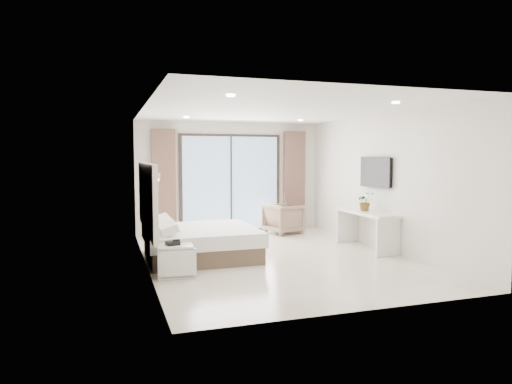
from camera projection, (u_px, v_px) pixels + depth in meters
ground at (274, 257)px, 8.45m from camera, size 6.20×6.20×0.00m
room_shell at (251, 171)px, 9.01m from camera, size 4.62×6.22×2.72m
bed at (200, 242)px, 8.37m from camera, size 1.98×1.88×0.69m
nightstand at (175, 260)px, 7.10m from camera, size 0.58×0.50×0.49m
phone at (173, 243)px, 7.05m from camera, size 0.23×0.20×0.06m
console_desk at (366, 221)px, 9.18m from camera, size 0.52×1.68×0.77m
plant at (365, 203)px, 9.20m from camera, size 0.42×0.45×0.29m
armchair at (284, 217)px, 11.03m from camera, size 0.91×0.94×0.79m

